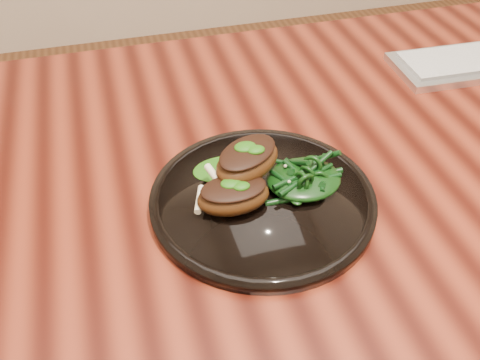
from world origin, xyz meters
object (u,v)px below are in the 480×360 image
object	(u,v)px
plate	(263,199)
lamb_chop_front	(233,195)
desk	(330,177)
greens_heap	(304,175)

from	to	relation	value
plate	lamb_chop_front	xyz separation A→B (m)	(-0.04, -0.01, 0.03)
desk	greens_heap	distance (m)	0.19
plate	greens_heap	xyz separation A→B (m)	(0.06, 0.01, 0.02)
desk	plate	size ratio (longest dim) A/B	5.25
desk	lamb_chop_front	bearing A→B (deg)	-147.77
lamb_chop_front	greens_heap	world-z (taller)	lamb_chop_front
desk	plate	world-z (taller)	plate
greens_heap	lamb_chop_front	bearing A→B (deg)	-171.19
plate	lamb_chop_front	size ratio (longest dim) A/B	2.98
plate	desk	bearing A→B (deg)	36.45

